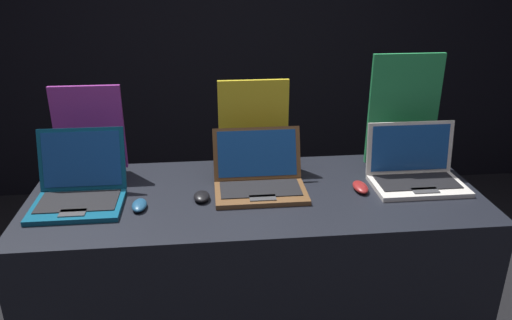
{
  "coord_description": "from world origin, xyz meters",
  "views": [
    {
      "loc": [
        -0.19,
        -1.51,
        1.83
      ],
      "look_at": [
        0.0,
        0.37,
        1.04
      ],
      "focal_mm": 35.0,
      "sensor_mm": 36.0,
      "label": 1
    }
  ],
  "objects": [
    {
      "name": "mouse_front",
      "position": [
        -0.47,
        0.28,
        0.91
      ],
      "size": [
        0.06,
        0.11,
        0.03
      ],
      "color": "navy",
      "rests_on": "display_counter"
    },
    {
      "name": "mouse_middle",
      "position": [
        -0.23,
        0.33,
        0.91
      ],
      "size": [
        0.07,
        0.1,
        0.03
      ],
      "color": "black",
      "rests_on": "display_counter"
    },
    {
      "name": "laptop_back",
      "position": [
        0.7,
        0.4,
        0.95
      ],
      "size": [
        0.39,
        0.27,
        0.25
      ],
      "color": "silver",
      "rests_on": "display_counter"
    },
    {
      "name": "laptop_front",
      "position": [
        -0.72,
        0.37,
        0.96
      ],
      "size": [
        0.35,
        0.33,
        0.27
      ],
      "color": "#0F5170",
      "rests_on": "display_counter"
    },
    {
      "name": "laptop_middle",
      "position": [
        0.02,
        0.41,
        0.95
      ],
      "size": [
        0.38,
        0.32,
        0.23
      ],
      "color": "brown",
      "rests_on": "display_counter"
    },
    {
      "name": "display_counter",
      "position": [
        0.0,
        0.37,
        0.45
      ],
      "size": [
        1.89,
        0.74,
        0.89
      ],
      "color": "black",
      "rests_on": "ground_plane"
    },
    {
      "name": "wall_back",
      "position": [
        0.0,
        2.34,
        1.4
      ],
      "size": [
        8.0,
        0.05,
        2.8
      ],
      "color": "black",
      "rests_on": "ground_plane"
    },
    {
      "name": "promo_stand_back",
      "position": [
        0.7,
        0.6,
        1.15
      ],
      "size": [
        0.33,
        0.07,
        0.53
      ],
      "color": "black",
      "rests_on": "display_counter"
    },
    {
      "name": "mouse_back",
      "position": [
        0.45,
        0.35,
        0.91
      ],
      "size": [
        0.06,
        0.12,
        0.03
      ],
      "color": "maroon",
      "rests_on": "display_counter"
    },
    {
      "name": "promo_stand_front",
      "position": [
        -0.72,
        0.65,
        1.09
      ],
      "size": [
        0.3,
        0.07,
        0.41
      ],
      "color": "black",
      "rests_on": "display_counter"
    },
    {
      "name": "promo_stand_middle",
      "position": [
        0.02,
        0.66,
        1.09
      ],
      "size": [
        0.32,
        0.07,
        0.42
      ],
      "color": "black",
      "rests_on": "display_counter"
    }
  ]
}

